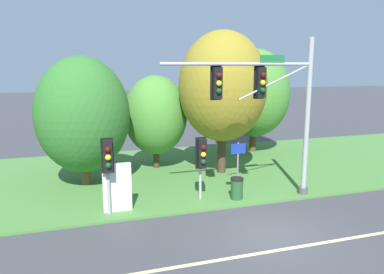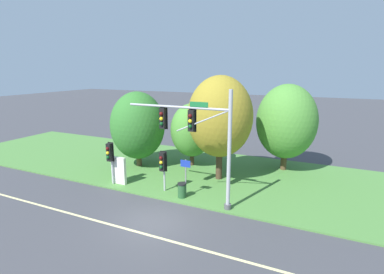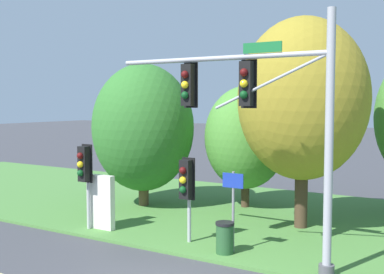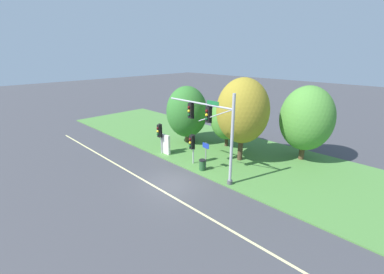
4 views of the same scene
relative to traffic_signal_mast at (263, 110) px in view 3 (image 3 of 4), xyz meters
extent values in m
cube|color=#477A38|center=(-1.52, 5.34, -4.28)|extent=(48.00, 11.50, 0.10)
cylinder|color=#9EA0A5|center=(1.79, 0.00, -0.84)|extent=(0.22, 0.22, 6.78)
cylinder|color=#4C4C51|center=(1.79, 0.00, -4.08)|extent=(0.40, 0.40, 0.30)
cylinder|color=#9EA0A5|center=(-1.44, 0.00, 1.45)|extent=(6.45, 0.14, 0.14)
cylinder|color=#9EA0A5|center=(0.18, 0.00, 0.75)|extent=(3.26, 0.08, 1.47)
cube|color=black|center=(-0.49, 0.00, 0.72)|extent=(0.34, 0.28, 1.22)
cube|color=black|center=(-0.49, 0.16, 0.72)|extent=(0.46, 0.04, 1.34)
sphere|color=#4C0C0C|center=(-0.49, -0.17, 1.02)|extent=(0.22, 0.22, 0.22)
sphere|color=yellow|center=(-0.49, -0.17, 0.72)|extent=(0.22, 0.22, 0.22)
sphere|color=#0C4219|center=(-0.49, -0.17, 0.42)|extent=(0.22, 0.22, 0.22)
cube|color=black|center=(-2.38, 0.00, 0.72)|extent=(0.34, 0.28, 1.22)
cube|color=black|center=(-2.38, 0.16, 0.72)|extent=(0.46, 0.04, 1.34)
sphere|color=#4C0C0C|center=(-2.38, -0.17, 1.02)|extent=(0.22, 0.22, 0.22)
sphere|color=yellow|center=(-2.38, -0.17, 0.72)|extent=(0.22, 0.22, 0.22)
sphere|color=#0C4219|center=(-2.38, -0.17, 0.42)|extent=(0.22, 0.22, 0.22)
cube|color=#196B33|center=(-0.02, -0.05, 1.67)|extent=(1.10, 0.04, 0.28)
cylinder|color=#9EA0A5|center=(-2.80, 0.75, -2.93)|extent=(0.12, 0.12, 2.60)
cube|color=black|center=(-2.80, 0.55, -2.19)|extent=(0.34, 0.28, 1.22)
cube|color=black|center=(-2.80, 0.71, -2.19)|extent=(0.46, 0.04, 1.34)
sphere|color=#4C0C0C|center=(-2.80, 0.37, -1.89)|extent=(0.22, 0.22, 0.22)
sphere|color=yellow|center=(-2.80, 0.37, -2.19)|extent=(0.22, 0.22, 0.22)
sphere|color=#0C4219|center=(-2.80, 0.37, -2.49)|extent=(0.22, 0.22, 0.22)
cylinder|color=#9EA0A5|center=(-6.66, 0.28, -2.79)|extent=(0.12, 0.12, 2.88)
cube|color=black|center=(-6.66, 0.08, -1.91)|extent=(0.34, 0.28, 1.22)
cube|color=black|center=(-6.66, 0.24, -1.91)|extent=(0.46, 0.04, 1.34)
sphere|color=#4C0C0C|center=(-6.66, -0.10, -1.61)|extent=(0.22, 0.22, 0.22)
sphere|color=yellow|center=(-6.66, -0.10, -1.91)|extent=(0.22, 0.22, 0.22)
sphere|color=#0C4219|center=(-6.66, -0.10, -2.21)|extent=(0.22, 0.22, 0.22)
cylinder|color=slate|center=(-1.16, 0.58, -3.02)|extent=(0.08, 0.08, 2.41)
cube|color=#193399|center=(-1.16, 0.55, -2.09)|extent=(0.67, 0.03, 0.43)
cylinder|color=brown|center=(-7.37, 4.41, -3.14)|extent=(0.44, 0.44, 2.17)
ellipsoid|color=#2D6B28|center=(-7.37, 4.41, -0.86)|extent=(4.36, 4.36, 5.44)
cylinder|color=#423021|center=(-3.47, 6.39, -3.23)|extent=(0.35, 0.35, 2.01)
ellipsoid|color=#478433|center=(-3.47, 6.39, -1.27)|extent=(3.47, 3.47, 4.34)
cylinder|color=#423021|center=(-0.36, 4.37, -2.57)|extent=(0.46, 0.46, 3.31)
ellipsoid|color=olive|center=(-0.36, 4.37, 0.34)|extent=(4.57, 4.57, 5.71)
cube|color=silver|center=(-6.31, 0.52, -3.28)|extent=(1.10, 0.24, 1.90)
cube|color=#4C4C51|center=(-6.71, 0.52, -4.18)|extent=(0.10, 0.20, 0.10)
cube|color=#4C4C51|center=(-5.91, 0.52, -4.18)|extent=(0.10, 0.20, 0.10)
cylinder|color=#234C28|center=(-1.30, 0.31, -3.80)|extent=(0.52, 0.52, 0.85)
cylinder|color=black|center=(-1.30, 0.31, -3.34)|extent=(0.56, 0.56, 0.08)
camera|label=1|loc=(-7.77, -13.66, 1.36)|focal=35.00mm
camera|label=2|loc=(6.66, -15.11, 3.61)|focal=28.00mm
camera|label=3|loc=(5.10, -12.06, 0.22)|focal=45.00mm
camera|label=4|loc=(11.90, -14.14, 5.16)|focal=24.00mm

